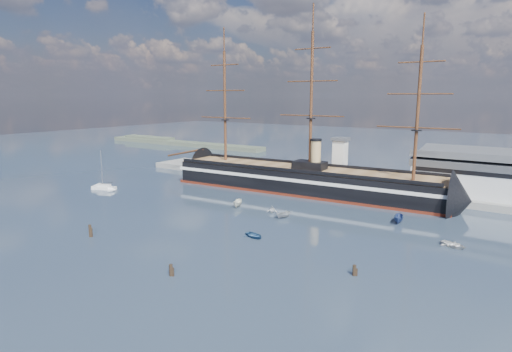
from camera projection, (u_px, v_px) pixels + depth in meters
The scene contains 15 objects.
ground at pixel (281, 207), 120.22m from camera, with size 600.00×600.00×0.00m, color #273344.
quay at pixel (362, 188), 143.90m from camera, with size 180.00×18.00×2.00m, color slate.
quay_tower at pixel (340, 159), 143.53m from camera, with size 5.00×5.00×15.00m.
shoreline at pixel (171, 142), 274.19m from camera, with size 120.00×10.00×4.00m.
warship at pixel (299, 179), 138.66m from camera, with size 113.33×21.52×53.94m.
sailboat at pixel (104, 187), 141.84m from camera, with size 8.59×5.03×13.20m.
motorboat_a at pixel (238, 207), 119.80m from camera, with size 6.10×2.24×2.44m, color silver.
motorboat_b at pixel (254, 237), 94.05m from camera, with size 3.02×1.21×1.41m, color navy.
motorboat_c at pixel (283, 218), 108.95m from camera, with size 5.06×1.85×2.02m, color gray.
motorboat_d at pixel (272, 212), 114.25m from camera, with size 5.14×2.23×1.89m, color white.
motorboat_e at pixel (453, 247), 88.08m from camera, with size 3.25×1.30×1.51m, color silver.
motorboat_f at pixel (398, 223), 104.68m from camera, with size 6.22×2.28×2.49m, color navy.
piling_near_left at pixel (91, 237), 94.53m from camera, with size 0.64×0.64×3.48m, color black.
piling_near_mid at pixel (171, 276), 74.06m from camera, with size 0.64×0.64×2.81m, color black.
piling_far_right at pixel (354, 275), 74.22m from camera, with size 0.64×0.64×2.61m, color black.
Camera 1 is at (59.82, -60.27, 30.73)m, focal length 30.00 mm.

